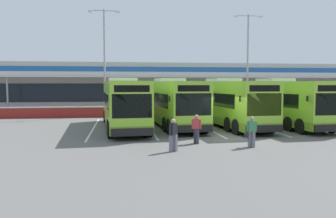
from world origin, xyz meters
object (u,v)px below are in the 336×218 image
(coach_bus_right_centre, at_px, (281,103))
(pedestrian_near_bin, at_px, (173,134))
(pedestrian_in_dark_coat, at_px, (196,128))
(coach_bus_leftmost, at_px, (123,105))
(lamp_post_west, at_px, (105,55))
(pedestrian_with_handbag, at_px, (251,131))
(lamp_post_centre, at_px, (248,57))
(coach_bus_centre, at_px, (227,103))
(coach_bus_left_centre, at_px, (172,103))

(coach_bus_right_centre, relative_size, pedestrian_near_bin, 7.59)
(pedestrian_in_dark_coat, distance_m, pedestrian_near_bin, 2.64)
(coach_bus_leftmost, relative_size, pedestrian_in_dark_coat, 7.59)
(pedestrian_in_dark_coat, relative_size, lamp_post_west, 0.15)
(pedestrian_with_handbag, bearing_deg, coach_bus_right_centre, 56.00)
(coach_bus_right_centre, bearing_deg, lamp_post_centre, 82.71)
(coach_bus_leftmost, xyz_separation_m, lamp_post_centre, (13.88, 11.03, 4.50))
(lamp_post_west, bearing_deg, pedestrian_in_dark_coat, -72.23)
(coach_bus_right_centre, height_order, pedestrian_with_handbag, coach_bus_right_centre)
(coach_bus_centre, xyz_separation_m, lamp_post_west, (-9.94, 10.24, 4.50))
(coach_bus_left_centre, relative_size, coach_bus_right_centre, 1.00)
(coach_bus_left_centre, distance_m, lamp_post_west, 11.99)
(coach_bus_left_centre, relative_size, lamp_post_west, 1.12)
(coach_bus_centre, relative_size, lamp_post_west, 1.12)
(pedestrian_with_handbag, relative_size, pedestrian_in_dark_coat, 1.00)
(pedestrian_with_handbag, xyz_separation_m, lamp_post_west, (-8.33, 19.31, 5.43))
(coach_bus_left_centre, xyz_separation_m, coach_bus_right_centre, (8.64, -0.95, 0.00))
(coach_bus_leftmost, height_order, coach_bus_left_centre, same)
(coach_bus_centre, xyz_separation_m, pedestrian_near_bin, (-5.85, -9.68, -0.91))
(coach_bus_left_centre, height_order, pedestrian_in_dark_coat, coach_bus_left_centre)
(coach_bus_leftmost, height_order, lamp_post_centre, lamp_post_centre)
(coach_bus_centre, distance_m, coach_bus_right_centre, 4.32)
(pedestrian_with_handbag, xyz_separation_m, pedestrian_in_dark_coat, (-2.61, 1.47, 0.02))
(coach_bus_centre, height_order, coach_bus_right_centre, same)
(pedestrian_in_dark_coat, bearing_deg, coach_bus_centre, 60.95)
(coach_bus_leftmost, bearing_deg, pedestrian_in_dark_coat, -61.39)
(pedestrian_in_dark_coat, distance_m, lamp_post_centre, 21.48)
(coach_bus_leftmost, distance_m, lamp_post_centre, 18.29)
(pedestrian_in_dark_coat, distance_m, lamp_post_west, 19.51)
(coach_bus_left_centre, height_order, coach_bus_centre, same)
(pedestrian_in_dark_coat, bearing_deg, pedestrian_with_handbag, -29.33)
(pedestrian_near_bin, distance_m, lamp_post_west, 21.05)
(coach_bus_left_centre, distance_m, coach_bus_centre, 4.38)
(coach_bus_centre, distance_m, pedestrian_with_handbag, 9.26)
(coach_bus_leftmost, bearing_deg, coach_bus_left_centre, 15.22)
(coach_bus_leftmost, height_order, coach_bus_centre, same)
(coach_bus_leftmost, relative_size, coach_bus_left_centre, 1.00)
(coach_bus_left_centre, height_order, pedestrian_with_handbag, coach_bus_left_centre)
(pedestrian_with_handbag, height_order, lamp_post_centre, lamp_post_centre)
(coach_bus_leftmost, bearing_deg, lamp_post_west, 99.52)
(lamp_post_west, bearing_deg, coach_bus_leftmost, -80.48)
(pedestrian_in_dark_coat, bearing_deg, coach_bus_right_centre, 40.60)
(coach_bus_centre, height_order, pedestrian_near_bin, coach_bus_centre)
(coach_bus_leftmost, height_order, pedestrian_in_dark_coat, coach_bus_leftmost)
(coach_bus_right_centre, height_order, pedestrian_in_dark_coat, coach_bus_right_centre)
(coach_bus_centre, height_order, lamp_post_west, lamp_post_west)
(coach_bus_leftmost, bearing_deg, lamp_post_centre, 38.49)
(pedestrian_with_handbag, bearing_deg, coach_bus_left_centre, 105.58)
(pedestrian_in_dark_coat, bearing_deg, coach_bus_leftmost, 118.61)
(coach_bus_left_centre, relative_size, pedestrian_in_dark_coat, 7.59)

